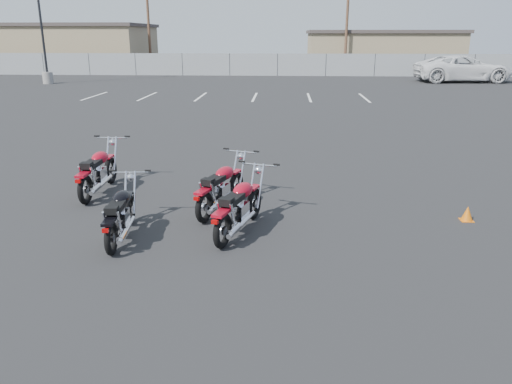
# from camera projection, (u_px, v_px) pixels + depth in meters

# --- Properties ---
(ground) EXTENTS (120.00, 120.00, 0.00)m
(ground) POSITION_uv_depth(u_px,v_px,m) (242.00, 239.00, 8.39)
(ground) COLOR black
(ground) RESTS_ON ground
(motorcycle_front_red) EXTENTS (0.84, 2.18, 1.07)m
(motorcycle_front_red) POSITION_uv_depth(u_px,v_px,m) (98.00, 171.00, 10.69)
(motorcycle_front_red) COLOR black
(motorcycle_front_red) RESTS_ON ground
(motorcycle_second_black) EXTENTS (0.75, 1.94, 0.95)m
(motorcycle_second_black) POSITION_uv_depth(u_px,v_px,m) (121.00, 214.00, 8.31)
(motorcycle_second_black) COLOR black
(motorcycle_second_black) RESTS_ON ground
(motorcycle_third_red) EXTENTS (1.08, 2.06, 1.02)m
(motorcycle_third_red) POSITION_uv_depth(u_px,v_px,m) (221.00, 188.00, 9.63)
(motorcycle_third_red) COLOR black
(motorcycle_third_red) RESTS_ON ground
(motorcycle_rear_red) EXTENTS (1.04, 2.07, 1.02)m
(motorcycle_rear_red) POSITION_uv_depth(u_px,v_px,m) (240.00, 207.00, 8.55)
(motorcycle_rear_red) COLOR black
(motorcycle_rear_red) RESTS_ON ground
(training_cone_near) EXTENTS (0.23, 0.23, 0.28)m
(training_cone_near) POSITION_uv_depth(u_px,v_px,m) (467.00, 213.00, 9.20)
(training_cone_near) COLOR #D8640B
(training_cone_near) RESTS_ON ground
(training_cone_extra) EXTENTS (0.26, 0.26, 0.31)m
(training_cone_extra) POSITION_uv_depth(u_px,v_px,m) (214.00, 195.00, 10.21)
(training_cone_extra) COLOR #D8640B
(training_cone_extra) RESTS_ON ground
(light_pole_west) EXTENTS (0.80, 0.70, 9.49)m
(light_pole_west) POSITION_uv_depth(u_px,v_px,m) (44.00, 48.00, 34.28)
(light_pole_west) COLOR gray
(light_pole_west) RESTS_ON ground
(chainlink_fence) EXTENTS (80.06, 0.06, 1.80)m
(chainlink_fence) POSITION_uv_depth(u_px,v_px,m) (278.00, 65.00, 41.44)
(chainlink_fence) COLOR gray
(chainlink_fence) RESTS_ON ground
(tan_building_west) EXTENTS (18.40, 10.40, 4.30)m
(tan_building_west) POSITION_uv_depth(u_px,v_px,m) (55.00, 47.00, 48.93)
(tan_building_west) COLOR #8C7B5A
(tan_building_west) RESTS_ON ground
(tan_building_east) EXTENTS (14.40, 9.40, 3.70)m
(tan_building_east) POSITION_uv_depth(u_px,v_px,m) (381.00, 50.00, 49.16)
(tan_building_east) COLOR #8C7B5A
(tan_building_east) RESTS_ON ground
(utility_pole_b) EXTENTS (1.80, 0.24, 9.00)m
(utility_pole_b) POSITION_uv_depth(u_px,v_px,m) (148.00, 19.00, 45.72)
(utility_pole_b) COLOR #4B3223
(utility_pole_b) RESTS_ON ground
(utility_pole_c) EXTENTS (1.80, 0.24, 9.00)m
(utility_pole_c) POSITION_uv_depth(u_px,v_px,m) (347.00, 18.00, 43.77)
(utility_pole_c) COLOR #4B3223
(utility_pole_c) RESTS_ON ground
(parking_line_stripes) EXTENTS (15.12, 4.00, 0.01)m
(parking_line_stripes) POSITION_uv_depth(u_px,v_px,m) (228.00, 97.00, 27.57)
(parking_line_stripes) COLOR silver
(parking_line_stripes) RESTS_ON ground
(white_van) EXTENTS (3.62, 8.02, 2.98)m
(white_van) POSITION_uv_depth(u_px,v_px,m) (464.00, 61.00, 35.86)
(white_van) COLOR white
(white_van) RESTS_ON ground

